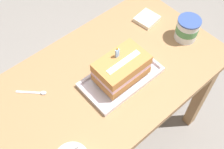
{
  "coord_description": "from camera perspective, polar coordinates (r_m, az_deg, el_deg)",
  "views": [
    {
      "loc": [
        -0.45,
        -0.58,
        1.81
      ],
      "look_at": [
        0.03,
        -0.03,
        0.78
      ],
      "focal_mm": 45.09,
      "sensor_mm": 36.0,
      "label": 1
    }
  ],
  "objects": [
    {
      "name": "ground_plane",
      "position": [
        1.96,
        -1.25,
        -13.17
      ],
      "size": [
        8.0,
        8.0,
        0.0
      ],
      "primitive_type": "plane",
      "color": "gray"
    },
    {
      "name": "dining_table",
      "position": [
        1.39,
        -1.71,
        -3.41
      ],
      "size": [
        1.19,
        0.66,
        0.75
      ],
      "color": "#9E754C",
      "rests_on": "ground_plane"
    },
    {
      "name": "foil_tray",
      "position": [
        1.29,
        1.84,
        -0.67
      ],
      "size": [
        0.37,
        0.2,
        0.02
      ],
      "color": "silver",
      "rests_on": "dining_table"
    },
    {
      "name": "ice_cream_tub",
      "position": [
        1.46,
        15.02,
        8.92
      ],
      "size": [
        0.11,
        0.11,
        0.12
      ],
      "color": "white",
      "rests_on": "dining_table"
    },
    {
      "name": "napkin_pile",
      "position": [
        1.54,
        7.09,
        11.14
      ],
      "size": [
        0.12,
        0.12,
        0.02
      ],
      "color": "silver",
      "rests_on": "dining_table"
    },
    {
      "name": "birthday_cake",
      "position": [
        1.23,
        1.93,
        1.25
      ],
      "size": [
        0.23,
        0.14,
        0.17
      ],
      "color": "#BF7D41",
      "rests_on": "foil_tray"
    },
    {
      "name": "serving_spoon_near_tray",
      "position": [
        1.29,
        -14.87,
        -3.56
      ],
      "size": [
        0.11,
        0.11,
        0.01
      ],
      "color": "silver",
      "rests_on": "dining_table"
    }
  ]
}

